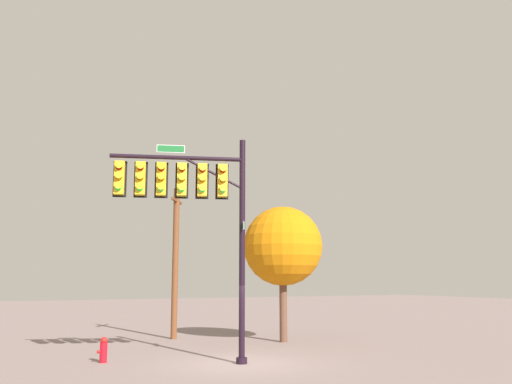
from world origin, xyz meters
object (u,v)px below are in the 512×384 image
(fire_hydrant, at_px, (103,350))
(tree_near, at_px, (283,246))
(signal_pole_assembly, at_px, (186,193))
(utility_pole, at_px, (175,259))

(fire_hydrant, height_order, tree_near, tree_near)
(signal_pole_assembly, relative_size, fire_hydrant, 8.98)
(signal_pole_assembly, relative_size, utility_pole, 1.06)
(utility_pole, height_order, tree_near, utility_pole)
(tree_near, bearing_deg, utility_pole, -41.00)
(signal_pole_assembly, height_order, utility_pole, signal_pole_assembly)
(utility_pole, xyz_separation_m, tree_near, (-3.89, 3.38, 0.54))
(utility_pole, distance_m, fire_hydrant, 8.09)
(signal_pole_assembly, height_order, tree_near, signal_pole_assembly)
(signal_pole_assembly, xyz_separation_m, fire_hydrant, (2.17, -1.69, -5.15))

